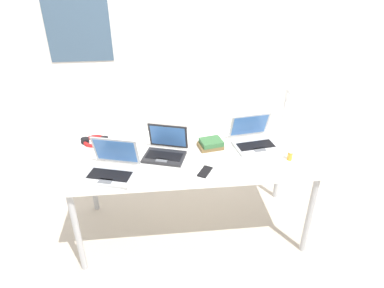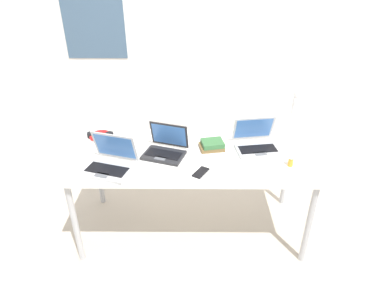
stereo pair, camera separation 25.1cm
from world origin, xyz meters
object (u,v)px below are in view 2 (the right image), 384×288
at_px(laptop_near_lamp, 165,149).
at_px(headphones, 100,135).
at_px(desk_lamp, 294,114).
at_px(computer_mouse, 127,148).
at_px(laptop_mid_desk, 110,163).
at_px(laptop_near_mouse, 256,143).
at_px(book_stack, 212,145).
at_px(cell_phone, 201,172).
at_px(pill_bottle, 291,161).

distance_m(laptop_near_lamp, headphones, 0.61).
distance_m(desk_lamp, computer_mouse, 1.33).
height_order(laptop_mid_desk, computer_mouse, laptop_mid_desk).
height_order(laptop_near_lamp, laptop_near_mouse, laptop_near_mouse).
relative_size(laptop_near_lamp, book_stack, 1.76).
distance_m(laptop_mid_desk, laptop_near_mouse, 1.09).
distance_m(desk_lamp, book_stack, 0.70).
distance_m(cell_phone, headphones, 0.95).
bearing_deg(laptop_near_lamp, pill_bottle, -9.90).
bearing_deg(laptop_near_lamp, desk_lamp, 16.01).
bearing_deg(cell_phone, laptop_near_lamp, 166.81).
relative_size(computer_mouse, cell_phone, 0.71).
bearing_deg(computer_mouse, headphones, 169.69).
distance_m(laptop_near_lamp, laptop_near_mouse, 0.69).
distance_m(desk_lamp, laptop_near_lamp, 1.05).
height_order(laptop_mid_desk, headphones, laptop_mid_desk).
distance_m(desk_lamp, laptop_near_mouse, 0.40).
bearing_deg(desk_lamp, laptop_near_lamp, -163.99).
distance_m(laptop_near_mouse, book_stack, 0.34).
distance_m(computer_mouse, headphones, 0.32).
bearing_deg(laptop_near_mouse, cell_phone, -141.98).
height_order(laptop_mid_desk, laptop_near_mouse, laptop_mid_desk).
bearing_deg(book_stack, computer_mouse, -178.26).
relative_size(laptop_mid_desk, computer_mouse, 4.06).
relative_size(laptop_near_lamp, cell_phone, 2.61).
xyz_separation_m(laptop_mid_desk, book_stack, (0.72, 0.28, -0.01)).
bearing_deg(desk_lamp, laptop_near_mouse, -147.20).
relative_size(laptop_mid_desk, cell_phone, 2.87).
bearing_deg(cell_phone, laptop_mid_desk, -153.69).
relative_size(desk_lamp, cell_phone, 2.94).
bearing_deg(computer_mouse, laptop_mid_desk, -76.27).
bearing_deg(pill_bottle, laptop_mid_desk, -177.92).
relative_size(laptop_near_mouse, computer_mouse, 3.72).
xyz_separation_m(laptop_near_mouse, cell_phone, (-0.43, -0.33, -0.04)).
relative_size(headphones, pill_bottle, 2.71).
relative_size(laptop_near_mouse, book_stack, 1.77).
xyz_separation_m(computer_mouse, headphones, (-0.25, 0.20, -0.00)).
bearing_deg(cell_phone, computer_mouse, -178.22).
relative_size(computer_mouse, headphones, 0.45).
distance_m(cell_phone, book_stack, 0.34).
bearing_deg(headphones, pill_bottle, -16.07).
xyz_separation_m(computer_mouse, book_stack, (0.65, 0.02, 0.02)).
distance_m(laptop_near_lamp, computer_mouse, 0.31).
xyz_separation_m(cell_phone, headphones, (-0.81, 0.51, 0.01)).
height_order(laptop_near_mouse, computer_mouse, laptop_near_mouse).
height_order(computer_mouse, cell_phone, computer_mouse).
height_order(laptop_near_mouse, cell_phone, laptop_near_mouse).
bearing_deg(laptop_near_lamp, cell_phone, -43.83).
bearing_deg(laptop_near_mouse, pill_bottle, -49.84).
bearing_deg(desk_lamp, book_stack, -162.30).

